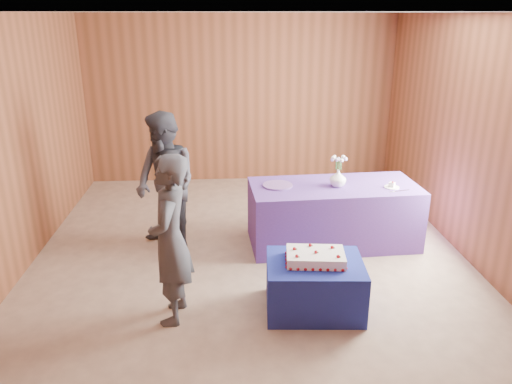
{
  "coord_description": "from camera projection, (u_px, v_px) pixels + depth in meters",
  "views": [
    {
      "loc": [
        -0.26,
        -5.16,
        2.7
      ],
      "look_at": [
        0.07,
        0.1,
        0.8
      ],
      "focal_mm": 35.0,
      "sensor_mm": 36.0,
      "label": 1
    }
  ],
  "objects": [
    {
      "name": "ground",
      "position": [
        250.0,
        260.0,
        5.77
      ],
      "size": [
        6.0,
        6.0,
        0.0
      ],
      "primitive_type": "plane",
      "color": "tan",
      "rests_on": "ground"
    },
    {
      "name": "room_shell",
      "position": [
        250.0,
        104.0,
        5.16
      ],
      "size": [
        5.04,
        6.04,
        2.72
      ],
      "color": "brown",
      "rests_on": "ground"
    },
    {
      "name": "cake_table",
      "position": [
        314.0,
        286.0,
        4.74
      ],
      "size": [
        0.95,
        0.76,
        0.5
      ],
      "primitive_type": "cube",
      "rotation": [
        0.0,
        0.0,
        -0.07
      ],
      "color": "navy",
      "rests_on": "ground"
    },
    {
      "name": "serving_table",
      "position": [
        333.0,
        214.0,
        6.08
      ],
      "size": [
        2.05,
        1.01,
        0.75
      ],
      "primitive_type": "cube",
      "rotation": [
        0.0,
        0.0,
        0.06
      ],
      "color": "#56328B",
      "rests_on": "ground"
    },
    {
      "name": "sheet_cake",
      "position": [
        315.0,
        257.0,
        4.65
      ],
      "size": [
        0.6,
        0.44,
        0.13
      ],
      "rotation": [
        0.0,
        0.0,
        -0.11
      ],
      "color": "silver",
      "rests_on": "cake_table"
    },
    {
      "name": "vase",
      "position": [
        338.0,
        178.0,
        5.89
      ],
      "size": [
        0.26,
        0.26,
        0.2
      ],
      "primitive_type": "imported",
      "rotation": [
        0.0,
        0.0,
        0.41
      ],
      "color": "white",
      "rests_on": "serving_table"
    },
    {
      "name": "flower_spray",
      "position": [
        339.0,
        159.0,
        5.81
      ],
      "size": [
        0.2,
        0.2,
        0.15
      ],
      "color": "#27622C",
      "rests_on": "vase"
    },
    {
      "name": "platter",
      "position": [
        278.0,
        185.0,
        5.93
      ],
      "size": [
        0.48,
        0.48,
        0.02
      ],
      "primitive_type": "cylinder",
      "rotation": [
        0.0,
        0.0,
        0.49
      ],
      "color": "#6D4993",
      "rests_on": "serving_table"
    },
    {
      "name": "plate",
      "position": [
        392.0,
        187.0,
        5.87
      ],
      "size": [
        0.22,
        0.22,
        0.01
      ],
      "primitive_type": "cylinder",
      "rotation": [
        0.0,
        0.0,
        -0.33
      ],
      "color": "white",
      "rests_on": "serving_table"
    },
    {
      "name": "cake_slice",
      "position": [
        392.0,
        184.0,
        5.86
      ],
      "size": [
        0.08,
        0.08,
        0.08
      ],
      "rotation": [
        0.0,
        0.0,
        -0.7
      ],
      "color": "silver",
      "rests_on": "plate"
    },
    {
      "name": "knife",
      "position": [
        399.0,
        191.0,
        5.76
      ],
      "size": [
        0.26,
        0.08,
        0.0
      ],
      "primitive_type": "cube",
      "rotation": [
        0.0,
        0.0,
        0.24
      ],
      "color": "silver",
      "rests_on": "serving_table"
    },
    {
      "name": "guest_left",
      "position": [
        170.0,
        240.0,
        4.43
      ],
      "size": [
        0.43,
        0.61,
        1.58
      ],
      "primitive_type": "imported",
      "rotation": [
        0.0,
        0.0,
        -1.66
      ],
      "color": "#373841",
      "rests_on": "ground"
    },
    {
      "name": "guest_right",
      "position": [
        166.0,
        183.0,
        5.77
      ],
      "size": [
        1.01,
        1.02,
        1.66
      ],
      "primitive_type": "imported",
      "rotation": [
        0.0,
        0.0,
        -0.81
      ],
      "color": "#32333D",
      "rests_on": "ground"
    }
  ]
}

